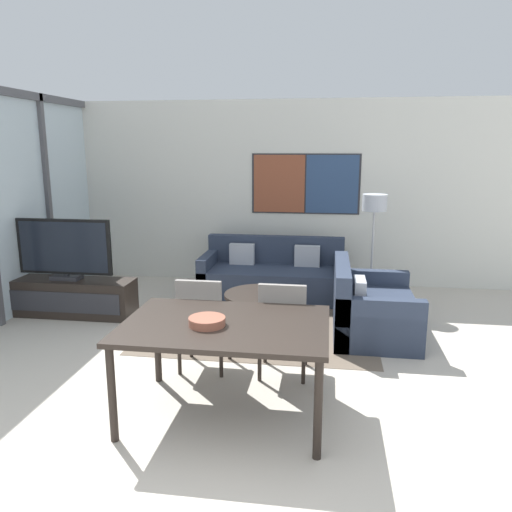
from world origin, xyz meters
TOP-DOWN VIEW (x-y plane):
  - ground_plane at (0.00, 0.00)m, footprint 24.00×24.00m
  - wall_back at (0.02, 5.01)m, footprint 7.27×0.09m
  - area_rug at (0.01, 2.90)m, footprint 2.66×2.10m
  - tv_console at (-2.47, 2.97)m, footprint 1.70×0.45m
  - television at (-2.47, 2.98)m, footprint 1.23×0.20m
  - sofa_main at (0.01, 4.21)m, footprint 2.00×0.91m
  - sofa_side at (1.24, 2.86)m, footprint 0.91×1.35m
  - coffee_table at (0.01, 2.90)m, footprint 0.87×0.87m
  - dining_table at (0.01, 0.88)m, footprint 1.59×1.09m
  - dining_chair_left at (-0.37, 1.64)m, footprint 0.46×0.46m
  - dining_chair_centre at (0.39, 1.62)m, footprint 0.46×0.46m
  - fruit_bowl at (-0.12, 0.80)m, footprint 0.28×0.28m
  - floor_lamp at (1.37, 4.04)m, footprint 0.32×0.32m

SIDE VIEW (x-z plane):
  - ground_plane at x=0.00m, z-range 0.00..0.00m
  - area_rug at x=0.01m, z-range 0.00..0.01m
  - tv_console at x=-2.47m, z-range 0.00..0.47m
  - sofa_main at x=0.01m, z-range -0.14..0.68m
  - sofa_side at x=1.24m, z-range -0.14..0.68m
  - coffee_table at x=0.01m, z-range 0.10..0.51m
  - dining_chair_left at x=-0.37m, z-range 0.06..0.99m
  - dining_chair_centre at x=0.39m, z-range 0.06..0.99m
  - dining_table at x=0.01m, z-range 0.32..1.09m
  - fruit_bowl at x=-0.12m, z-range 0.78..0.84m
  - television at x=-2.47m, z-range 0.47..1.24m
  - floor_lamp at x=1.37m, z-range 0.51..2.00m
  - wall_back at x=0.02m, z-range 0.01..2.81m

